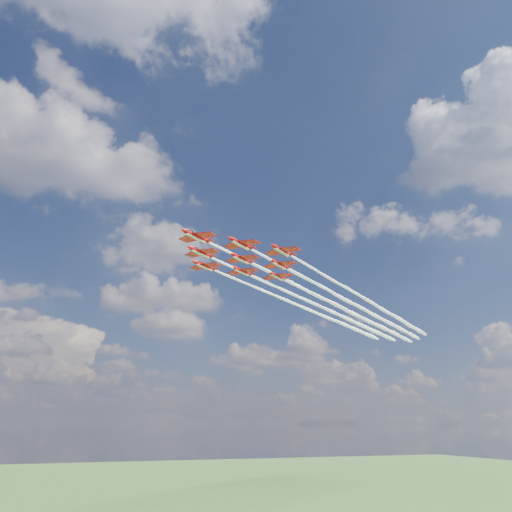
# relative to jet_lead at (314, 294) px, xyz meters

# --- Properties ---
(jet_lead) EXTENTS (121.52, 98.58, 3.00)m
(jet_lead) POSITION_rel_jet_lead_xyz_m (0.00, 0.00, 0.00)
(jet_lead) COLOR red
(jet_row2_port) EXTENTS (121.52, 98.58, 3.00)m
(jet_row2_port) POSITION_rel_jet_lead_xyz_m (12.96, 1.48, 0.00)
(jet_row2_port) COLOR red
(jet_row2_starb) EXTENTS (121.52, 98.58, 3.00)m
(jet_row2_starb) POSITION_rel_jet_lead_xyz_m (4.18, 12.36, 0.00)
(jet_row2_starb) COLOR red
(jet_row3_port) EXTENTS (121.52, 98.58, 3.00)m
(jet_row3_port) POSITION_rel_jet_lead_xyz_m (25.92, 2.96, 0.00)
(jet_row3_port) COLOR red
(jet_row3_centre) EXTENTS (121.52, 98.58, 3.00)m
(jet_row3_centre) POSITION_rel_jet_lead_xyz_m (17.14, 13.84, 0.00)
(jet_row3_centre) COLOR red
(jet_row3_starb) EXTENTS (121.52, 98.58, 3.00)m
(jet_row3_starb) POSITION_rel_jet_lead_xyz_m (8.37, 24.71, 0.00)
(jet_row3_starb) COLOR red
(jet_row4_port) EXTENTS (121.52, 98.58, 3.00)m
(jet_row4_port) POSITION_rel_jet_lead_xyz_m (30.11, 15.31, 0.00)
(jet_row4_port) COLOR red
(jet_row4_starb) EXTENTS (121.52, 98.58, 3.00)m
(jet_row4_starb) POSITION_rel_jet_lead_xyz_m (21.33, 26.19, 0.00)
(jet_row4_starb) COLOR red
(jet_tail) EXTENTS (121.52, 98.58, 3.00)m
(jet_tail) POSITION_rel_jet_lead_xyz_m (34.29, 27.67, 0.00)
(jet_tail) COLOR red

